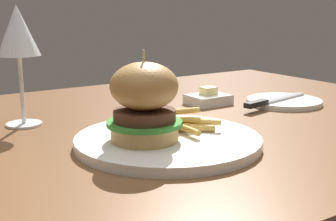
{
  "coord_description": "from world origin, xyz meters",
  "views": [
    {
      "loc": [
        -0.44,
        -0.67,
        0.94
      ],
      "look_at": [
        -0.06,
        -0.09,
        0.78
      ],
      "focal_mm": 50.0,
      "sensor_mm": 36.0,
      "label": 1
    }
  ],
  "objects_px": {
    "main_plate": "(168,141)",
    "bread_plate": "(284,101)",
    "wine_glass": "(18,34)",
    "burger_sandwich": "(144,102)",
    "butter_dish": "(208,99)",
    "table_knife": "(271,101)"
  },
  "relations": [
    {
      "from": "main_plate",
      "to": "butter_dish",
      "type": "distance_m",
      "value": 0.3
    },
    {
      "from": "burger_sandwich",
      "to": "wine_glass",
      "type": "bearing_deg",
      "value": 113.72
    },
    {
      "from": "wine_glass",
      "to": "butter_dish",
      "type": "height_order",
      "value": "wine_glass"
    },
    {
      "from": "main_plate",
      "to": "bread_plate",
      "type": "bearing_deg",
      "value": 16.96
    },
    {
      "from": "bread_plate",
      "to": "butter_dish",
      "type": "bearing_deg",
      "value": 147.76
    },
    {
      "from": "wine_glass",
      "to": "bread_plate",
      "type": "distance_m",
      "value": 0.54
    },
    {
      "from": "main_plate",
      "to": "bread_plate",
      "type": "height_order",
      "value": "main_plate"
    },
    {
      "from": "main_plate",
      "to": "table_knife",
      "type": "relative_size",
      "value": 1.39
    },
    {
      "from": "butter_dish",
      "to": "table_knife",
      "type": "bearing_deg",
      "value": -47.75
    },
    {
      "from": "table_knife",
      "to": "butter_dish",
      "type": "height_order",
      "value": "butter_dish"
    },
    {
      "from": "main_plate",
      "to": "wine_glass",
      "type": "height_order",
      "value": "wine_glass"
    },
    {
      "from": "burger_sandwich",
      "to": "wine_glass",
      "type": "xyz_separation_m",
      "value": [
        -0.1,
        0.23,
        0.08
      ]
    },
    {
      "from": "bread_plate",
      "to": "main_plate",
      "type": "bearing_deg",
      "value": -163.04
    },
    {
      "from": "burger_sandwich",
      "to": "main_plate",
      "type": "bearing_deg",
      "value": -1.79
    },
    {
      "from": "table_knife",
      "to": "burger_sandwich",
      "type": "bearing_deg",
      "value": -164.14
    },
    {
      "from": "main_plate",
      "to": "butter_dish",
      "type": "relative_size",
      "value": 3.28
    },
    {
      "from": "main_plate",
      "to": "wine_glass",
      "type": "distance_m",
      "value": 0.31
    },
    {
      "from": "main_plate",
      "to": "burger_sandwich",
      "type": "relative_size",
      "value": 2.13
    },
    {
      "from": "bread_plate",
      "to": "butter_dish",
      "type": "relative_size",
      "value": 1.85
    },
    {
      "from": "wine_glass",
      "to": "table_knife",
      "type": "bearing_deg",
      "value": -16.22
    },
    {
      "from": "wine_glass",
      "to": "table_knife",
      "type": "distance_m",
      "value": 0.49
    },
    {
      "from": "wine_glass",
      "to": "table_knife",
      "type": "relative_size",
      "value": 1.03
    }
  ]
}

